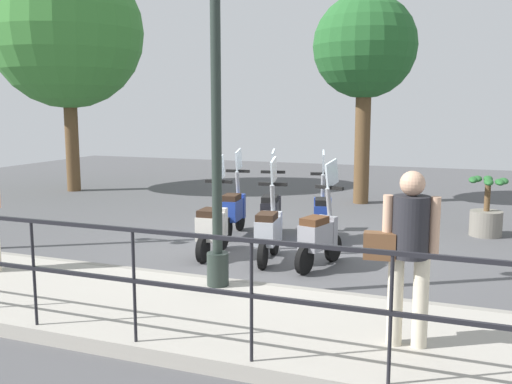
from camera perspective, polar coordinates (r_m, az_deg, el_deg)
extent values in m
plane|color=#4C4C4F|center=(9.20, 2.48, -5.89)|extent=(28.00, 28.00, 0.00)
cube|color=#A39E93|center=(6.36, -6.90, -11.91)|extent=(2.20, 20.00, 0.15)
cube|color=gray|center=(7.25, -2.99, -9.27)|extent=(0.10, 20.00, 0.15)
cube|color=black|center=(5.22, -12.26, -3.72)|extent=(0.04, 16.00, 0.04)
cube|color=black|center=(5.33, -12.10, -8.69)|extent=(0.04, 16.00, 0.04)
cylinder|color=black|center=(4.58, 13.30, -12.33)|extent=(0.03, 0.03, 1.05)
cylinder|color=black|center=(4.85, -0.46, -10.92)|extent=(0.03, 0.03, 1.05)
cylinder|color=black|center=(5.35, -12.08, -9.23)|extent=(0.03, 0.03, 1.05)
cylinder|color=black|center=(6.03, -21.32, -7.60)|extent=(0.03, 0.03, 1.05)
cylinder|color=#232D28|center=(6.95, -3.82, -7.69)|extent=(0.26, 0.26, 0.40)
cylinder|color=#232D28|center=(6.68, -3.97, 6.90)|extent=(0.12, 0.12, 3.90)
cylinder|color=beige|center=(5.38, 16.12, -10.58)|extent=(0.14, 0.14, 0.82)
cylinder|color=beige|center=(5.37, 13.74, -10.50)|extent=(0.14, 0.14, 0.82)
cylinder|color=#232328|center=(5.19, 15.22, -3.37)|extent=(0.35, 0.35, 0.55)
sphere|color=tan|center=(5.13, 15.39, 0.84)|extent=(0.22, 0.22, 0.22)
cylinder|color=tan|center=(5.20, 17.43, -3.29)|extent=(0.09, 0.09, 0.52)
cylinder|color=tan|center=(5.19, 13.02, -3.13)|extent=(0.09, 0.09, 0.52)
cube|color=brown|center=(5.18, 12.26, -5.27)|extent=(0.17, 0.29, 0.24)
cylinder|color=brown|center=(16.34, -17.93, 4.89)|extent=(0.36, 0.36, 2.74)
sphere|color=#387A33|center=(16.43, -18.40, 14.96)|extent=(4.02, 4.02, 4.02)
cylinder|color=brown|center=(13.75, 10.57, 4.63)|extent=(0.36, 0.36, 2.78)
sphere|color=#235B28|center=(13.79, 10.84, 14.16)|extent=(2.40, 2.40, 2.40)
cylinder|color=slate|center=(10.99, 21.99, -2.93)|extent=(0.56, 0.56, 0.45)
cylinder|color=brown|center=(10.91, 22.13, -0.48)|extent=(0.10, 0.10, 0.50)
ellipsoid|color=#235B28|center=(11.12, 22.19, 1.23)|extent=(0.56, 0.16, 0.10)
ellipsoid|color=#235B28|center=(10.63, 22.24, 0.92)|extent=(0.56, 0.16, 0.10)
ellipsoid|color=#235B28|center=(10.87, 20.90, 1.15)|extent=(0.56, 0.16, 0.10)
ellipsoid|color=#235B28|center=(10.88, 23.53, 1.01)|extent=(0.56, 0.16, 0.10)
ellipsoid|color=#235B28|center=(11.05, 21.27, 1.24)|extent=(0.56, 0.16, 0.10)
ellipsoid|color=#235B28|center=(10.70, 23.20, 0.91)|extent=(0.56, 0.16, 0.10)
cylinder|color=black|center=(8.62, 7.72, -5.57)|extent=(0.41, 0.18, 0.40)
cylinder|color=black|center=(7.92, 4.87, -6.80)|extent=(0.41, 0.18, 0.40)
cube|color=gray|center=(8.13, 6.09, -4.38)|extent=(0.65, 0.42, 0.36)
cube|color=gray|center=(8.37, 7.08, -3.88)|extent=(0.19, 0.32, 0.44)
cube|color=#4C2D19|center=(8.02, 5.87, -2.87)|extent=(0.45, 0.35, 0.10)
cylinder|color=gray|center=(8.36, 7.32, -1.43)|extent=(0.19, 0.11, 0.55)
cube|color=black|center=(8.32, 7.36, 0.44)|extent=(0.17, 0.44, 0.05)
cube|color=silver|center=(8.34, 7.58, 1.85)|extent=(0.38, 0.13, 0.42)
cylinder|color=black|center=(8.94, 1.86, -5.00)|extent=(0.41, 0.13, 0.40)
cylinder|color=black|center=(8.15, 0.69, -6.33)|extent=(0.41, 0.13, 0.40)
cube|color=#B7BCC6|center=(8.40, 1.19, -3.92)|extent=(0.63, 0.36, 0.36)
cube|color=#B7BCC6|center=(8.67, 1.59, -3.39)|extent=(0.16, 0.31, 0.44)
cube|color=black|center=(8.28, 1.09, -2.47)|extent=(0.43, 0.31, 0.10)
cylinder|color=gray|center=(8.66, 1.68, -1.01)|extent=(0.19, 0.09, 0.55)
cube|color=black|center=(8.62, 1.69, 0.79)|extent=(0.12, 0.44, 0.05)
cube|color=silver|center=(8.65, 1.78, 2.16)|extent=(0.39, 0.08, 0.42)
cylinder|color=black|center=(9.25, -3.36, -4.54)|extent=(0.40, 0.11, 0.40)
cylinder|color=black|center=(8.50, -5.32, -5.73)|extent=(0.40, 0.11, 0.40)
cube|color=beige|center=(8.74, -4.52, -3.45)|extent=(0.62, 0.32, 0.36)
cube|color=beige|center=(9.00, -3.85, -2.96)|extent=(0.14, 0.31, 0.44)
cube|color=black|center=(8.63, -4.71, -2.05)|extent=(0.42, 0.29, 0.10)
cylinder|color=gray|center=(8.99, -3.73, -0.67)|extent=(0.19, 0.08, 0.55)
cube|color=black|center=(8.95, -3.75, 1.06)|extent=(0.09, 0.44, 0.05)
cube|color=silver|center=(8.98, -3.62, 2.38)|extent=(0.39, 0.06, 0.42)
cylinder|color=black|center=(10.30, 6.63, -3.23)|extent=(0.41, 0.18, 0.40)
cylinder|color=black|center=(9.49, 6.66, -4.25)|extent=(0.41, 0.18, 0.40)
cube|color=navy|center=(9.76, 6.68, -2.22)|extent=(0.65, 0.42, 0.36)
cube|color=navy|center=(10.04, 6.67, -1.80)|extent=(0.19, 0.32, 0.44)
cube|color=black|center=(9.65, 6.71, -0.95)|extent=(0.45, 0.35, 0.10)
cylinder|color=gray|center=(10.04, 6.70, 0.25)|extent=(0.19, 0.11, 0.55)
cube|color=black|center=(10.01, 6.73, 1.81)|extent=(0.17, 0.44, 0.05)
cube|color=silver|center=(10.04, 6.75, 2.99)|extent=(0.38, 0.13, 0.42)
cylinder|color=black|center=(10.52, 1.79, -2.93)|extent=(0.41, 0.16, 0.40)
cylinder|color=black|center=(9.72, 1.20, -3.89)|extent=(0.41, 0.16, 0.40)
cube|color=black|center=(9.98, 1.45, -1.92)|extent=(0.65, 0.40, 0.36)
cube|color=black|center=(10.26, 1.66, -1.52)|extent=(0.18, 0.32, 0.44)
cube|color=black|center=(9.88, 1.41, -0.68)|extent=(0.45, 0.34, 0.10)
cylinder|color=gray|center=(10.27, 1.71, 0.49)|extent=(0.19, 0.11, 0.55)
cube|color=black|center=(10.23, 1.71, 2.01)|extent=(0.15, 0.44, 0.05)
cube|color=silver|center=(10.27, 1.76, 3.16)|extent=(0.39, 0.11, 0.42)
cylinder|color=black|center=(10.67, -1.59, -2.78)|extent=(0.41, 0.13, 0.40)
cylinder|color=black|center=(9.89, -2.90, -3.69)|extent=(0.41, 0.13, 0.40)
cube|color=navy|center=(10.14, -2.37, -1.76)|extent=(0.63, 0.35, 0.36)
cube|color=navy|center=(10.41, -1.91, -1.38)|extent=(0.15, 0.31, 0.44)
cube|color=black|center=(10.04, -2.49, -0.54)|extent=(0.43, 0.30, 0.10)
cylinder|color=gray|center=(10.41, -1.83, 0.60)|extent=(0.19, 0.09, 0.55)
cube|color=black|center=(10.38, -1.84, 2.11)|extent=(0.11, 0.44, 0.05)
cube|color=silver|center=(10.42, -1.75, 3.24)|extent=(0.39, 0.08, 0.42)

